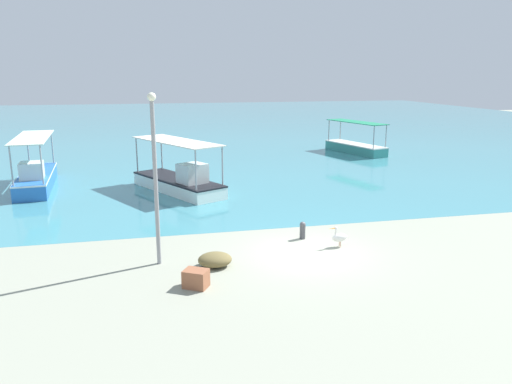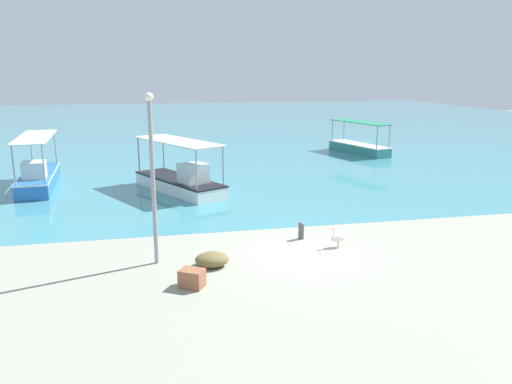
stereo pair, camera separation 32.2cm
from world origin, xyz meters
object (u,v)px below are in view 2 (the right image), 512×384
pelican (338,237)px  net_pile (212,259)px  cargo_crate (192,278)px  fishing_boat_far_right (181,180)px  fishing_boat_outer (359,146)px  mooring_bollard (301,230)px  fishing_boat_near_left (38,176)px  lamp_post (152,170)px

pelican → net_pile: pelican is taller
pelican → cargo_crate: pelican is taller
fishing_boat_far_right → pelican: bearing=-63.5°
fishing_boat_outer → cargo_crate: bearing=-123.5°
pelican → mooring_bollard: size_ratio=1.18×
fishing_boat_far_right → fishing_boat_near_left: 8.16m
net_pile → pelican: bearing=10.7°
fishing_boat_far_right → lamp_post: (-1.48, -10.40, 2.58)m
fishing_boat_near_left → cargo_crate: (7.27, -15.19, -0.38)m
pelican → mooring_bollard: (-1.04, 1.19, -0.01)m
cargo_crate → mooring_bollard: bearing=38.6°
net_pile → cargo_crate: (-0.79, -1.52, 0.04)m
lamp_post → fishing_boat_outer: bearing=52.1°
lamp_post → fishing_boat_far_right: bearing=81.9°
fishing_boat_near_left → cargo_crate: size_ratio=9.90×
pelican → net_pile: (-4.76, -0.90, -0.14)m
fishing_boat_outer → lamp_post: (-16.34, -20.99, 2.67)m
mooring_bollard → fishing_boat_outer: bearing=61.1°
fishing_boat_far_right → lamp_post: size_ratio=1.17×
mooring_bollard → net_pile: (-3.73, -2.09, -0.13)m
fishing_boat_near_left → mooring_bollard: 16.53m
fishing_boat_far_right → lamp_post: bearing=-98.1°
fishing_boat_far_right → pelican: size_ratio=8.28×
net_pile → cargo_crate: bearing=-117.5°
fishing_boat_near_left → mooring_bollard: (11.79, -11.58, -0.29)m
fishing_boat_outer → fishing_boat_near_left: bearing=-160.5°
lamp_post → mooring_bollard: lamp_post is taller
lamp_post → net_pile: size_ratio=5.02×
fishing_boat_near_left → net_pile: fishing_boat_near_left is taller
net_pile → mooring_bollard: bearing=29.2°
fishing_boat_far_right → fishing_boat_near_left: bearing=161.5°
fishing_boat_near_left → mooring_bollard: bearing=-44.5°
lamp_post → fishing_boat_near_left: bearing=115.7°
pelican → net_pile: 4.85m
fishing_boat_outer → net_pile: bearing=-123.9°
fishing_boat_outer → cargo_crate: 27.81m
mooring_bollard → lamp_post: bearing=-165.7°
fishing_boat_far_right → net_pile: fishing_boat_far_right is taller
fishing_boat_far_right → cargo_crate: bearing=-92.1°
lamp_post → net_pile: 3.54m
lamp_post → mooring_bollard: bearing=14.3°
pelican → cargo_crate: (-5.56, -2.42, -0.10)m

